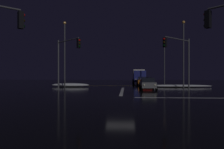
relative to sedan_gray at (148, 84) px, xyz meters
name	(u,v)px	position (x,y,z in m)	size (l,w,h in m)	color
ground	(120,98)	(-3.32, -9.71, -0.85)	(120.00, 120.00, 0.10)	black
stop_line_north	(122,91)	(-3.32, -1.94, -0.80)	(0.35, 13.26, 0.01)	white
centre_line_ns	(124,86)	(-3.32, 9.66, -0.80)	(22.00, 0.15, 0.01)	yellow
crosswalk_bar_east	(213,98)	(4.55, -9.71, -0.80)	(13.26, 0.40, 0.01)	white
snow_bank_left_curb	(70,85)	(-11.89, 5.85, -0.50)	(6.09, 1.50, 0.60)	white
snow_bank_right_curb	(178,86)	(5.25, 5.88, -0.59)	(10.43, 1.50, 0.42)	white
sedan_gray	(148,84)	(0.00, 0.00, 0.00)	(2.02, 4.33, 1.57)	slate
sedan_red	(146,82)	(0.34, 6.70, 0.00)	(2.02, 4.33, 1.57)	maroon
sedan_orange	(142,81)	(0.18, 12.20, 0.00)	(2.02, 4.33, 1.57)	#C66014
box_truck	(139,76)	(-0.12, 18.83, 0.91)	(2.68, 8.28, 3.08)	navy
traffic_signal_ne	(179,53)	(3.36, -3.03, 3.66)	(3.82, 3.82, 6.40)	#4C4C51
traffic_signal_nw	(66,54)	(-10.05, -2.98, 3.64)	(3.70, 3.70, 6.39)	#4C4C51
streetlamp_left_near	(65,50)	(-12.19, 3.66, 4.94)	(0.44, 0.44, 10.07)	#424247
streetlamp_right_near	(183,50)	(5.55, 3.66, 4.85)	(0.44, 0.44, 9.89)	#424247
streetlamp_right_far	(164,60)	(5.55, 19.66, 4.36)	(0.44, 0.44, 8.95)	#424247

